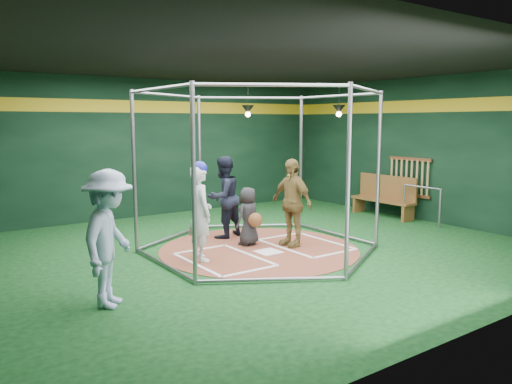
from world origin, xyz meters
TOP-DOWN VIEW (x-y plane):
  - room_shell at (0.00, 0.01)m, footprint 10.10×9.10m
  - clay_disc at (0.00, 0.00)m, footprint 3.80×3.80m
  - home_plate at (0.00, -0.30)m, footprint 0.43×0.43m
  - batter_box_left at (-0.95, -0.25)m, footprint 1.17×1.77m
  - batter_box_right at (0.95, -0.25)m, footprint 1.17×1.77m
  - batting_cage at (-0.00, -0.00)m, footprint 4.05×4.67m
  - bat_rack at (4.93, 0.40)m, footprint 0.07×1.25m
  - pendant_lamp_near at (2.20, 3.60)m, footprint 0.34×0.34m
  - pendant_lamp_far at (4.00, 2.00)m, footprint 0.34×0.34m
  - batter_figure at (-1.28, -0.03)m, footprint 0.50×0.67m
  - visitor_leopard at (0.67, -0.14)m, footprint 0.52×1.04m
  - catcher_figure at (0.02, 0.37)m, footprint 0.64×0.64m
  - umpire at (-0.03, 1.23)m, footprint 0.96×0.83m
  - bystander_blue at (-3.31, -1.26)m, footprint 1.27×1.34m
  - dugout_bench at (4.63, 0.91)m, footprint 0.42×1.81m
  - steel_railing at (4.55, -0.27)m, footprint 0.05×1.06m

SIDE VIEW (x-z plane):
  - clay_disc at x=0.00m, z-range 0.00..0.01m
  - batter_box_left at x=-0.95m, z-range 0.01..0.02m
  - batter_box_right at x=0.95m, z-range 0.01..0.02m
  - home_plate at x=0.00m, z-range 0.01..0.02m
  - dugout_bench at x=4.63m, z-range 0.01..1.07m
  - catcher_figure at x=0.02m, z-range 0.01..1.15m
  - steel_railing at x=4.55m, z-range 0.15..1.07m
  - umpire at x=-0.03m, z-range 0.01..1.72m
  - visitor_leopard at x=0.67m, z-range 0.01..1.72m
  - batter_figure at x=-1.28m, z-range 0.01..1.75m
  - bystander_blue at x=-3.31m, z-range 0.00..1.82m
  - bat_rack at x=4.93m, z-range 0.56..1.54m
  - batting_cage at x=0.00m, z-range 0.00..3.00m
  - room_shell at x=0.00m, z-range -0.01..3.52m
  - pendant_lamp_near at x=2.20m, z-range 2.29..3.19m
  - pendant_lamp_far at x=4.00m, z-range 2.29..3.19m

